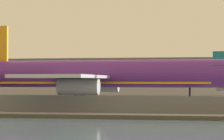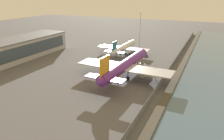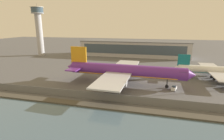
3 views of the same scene
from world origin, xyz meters
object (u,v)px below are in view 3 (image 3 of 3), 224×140
(passenger_jet_white_teal, at_px, (219,71))
(baggage_tug, at_px, (174,88))
(control_tower, at_px, (39,27))
(cargo_jet_purple, at_px, (124,71))

(passenger_jet_white_teal, distance_m, baggage_tug, 27.46)
(passenger_jet_white_teal, xyz_separation_m, control_tower, (-115.94, 37.67, 18.06))
(baggage_tug, relative_size, control_tower, 0.09)
(cargo_jet_purple, height_order, control_tower, control_tower)
(control_tower, bearing_deg, passenger_jet_white_teal, -18.00)
(cargo_jet_purple, height_order, baggage_tug, cargo_jet_purple)
(passenger_jet_white_teal, distance_m, control_tower, 123.24)
(cargo_jet_purple, xyz_separation_m, passenger_jet_white_teal, (39.44, 16.39, -1.56))
(baggage_tug, xyz_separation_m, control_tower, (-95.95, 56.20, 21.37))
(cargo_jet_purple, relative_size, passenger_jet_white_teal, 1.33)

